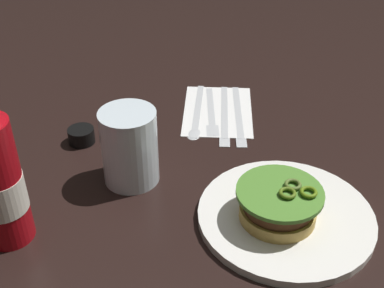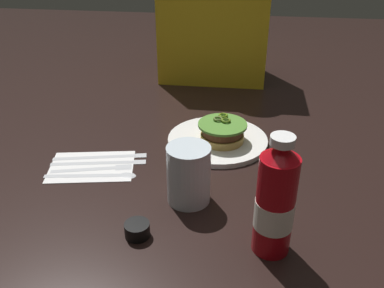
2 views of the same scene
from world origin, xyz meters
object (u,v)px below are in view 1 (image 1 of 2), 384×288
at_px(butter_knife, 225,116).
at_px(dinner_plate, 285,216).
at_px(condiment_cup, 81,137).
at_px(burger_sandwich, 279,204).
at_px(steak_knife, 239,117).
at_px(spoon_utensil, 196,117).
at_px(fork_utensil, 211,114).
at_px(napkin, 218,110).
at_px(water_glass, 130,147).

bearing_deg(butter_knife, dinner_plate, 28.15).
bearing_deg(dinner_plate, condiment_cup, -107.23).
relative_size(burger_sandwich, steak_knife, 0.55).
distance_m(burger_sandwich, condiment_cup, 0.36).
bearing_deg(spoon_utensil, burger_sandwich, 34.88).
bearing_deg(dinner_plate, burger_sandwich, -44.84).
bearing_deg(fork_utensil, dinner_plate, 32.14).
distance_m(napkin, spoon_utensil, 0.05).
xyz_separation_m(dinner_plate, spoon_utensil, (-0.23, -0.18, -0.00)).
distance_m(burger_sandwich, fork_utensil, 0.30).
relative_size(dinner_plate, water_glass, 2.08).
distance_m(napkin, steak_knife, 0.05).
xyz_separation_m(spoon_utensil, steak_knife, (-0.02, 0.08, 0.00)).
distance_m(water_glass, butter_knife, 0.24).
bearing_deg(condiment_cup, fork_utensil, 125.14).
height_order(burger_sandwich, napkin, burger_sandwich).
xyz_separation_m(napkin, spoon_utensil, (0.04, -0.03, 0.00)).
bearing_deg(condiment_cup, dinner_plate, 72.77).
height_order(burger_sandwich, fork_utensil, burger_sandwich).
relative_size(dinner_plate, napkin, 1.33).
xyz_separation_m(burger_sandwich, napkin, (-0.28, -0.14, -0.03)).
bearing_deg(burger_sandwich, spoon_utensil, -145.12).
bearing_deg(steak_knife, condiment_cup, -60.68).
height_order(dinner_plate, burger_sandwich, burger_sandwich).
relative_size(fork_utensil, butter_knife, 0.82).
xyz_separation_m(napkin, fork_utensil, (0.02, -0.01, 0.00)).
bearing_deg(steak_knife, fork_utensil, -89.32).
height_order(napkin, butter_knife, butter_knife).
distance_m(dinner_plate, water_glass, 0.25).
bearing_deg(water_glass, dinner_plate, 80.84).
xyz_separation_m(dinner_plate, water_glass, (-0.04, -0.24, 0.05)).
height_order(burger_sandwich, water_glass, water_glass).
bearing_deg(water_glass, fork_utensil, 158.84).
xyz_separation_m(condiment_cup, fork_utensil, (-0.14, 0.20, -0.01)).
height_order(dinner_plate, spoon_utensil, dinner_plate).
relative_size(condiment_cup, steak_knife, 0.21).
relative_size(condiment_cup, butter_knife, 0.21).
bearing_deg(dinner_plate, fork_utensil, -147.86).
height_order(condiment_cup, spoon_utensil, condiment_cup).
distance_m(water_glass, fork_utensil, 0.23).
distance_m(burger_sandwich, spoon_utensil, 0.30).
relative_size(dinner_plate, butter_knife, 1.15).
relative_size(napkin, steak_knife, 0.87).
bearing_deg(butter_knife, burger_sandwich, 25.08).
height_order(burger_sandwich, condiment_cup, burger_sandwich).
bearing_deg(steak_knife, water_glass, -32.13).
bearing_deg(burger_sandwich, dinner_plate, 135.16).
bearing_deg(dinner_plate, water_glass, -99.16).
distance_m(condiment_cup, butter_knife, 0.26).
bearing_deg(condiment_cup, spoon_utensil, 125.35).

